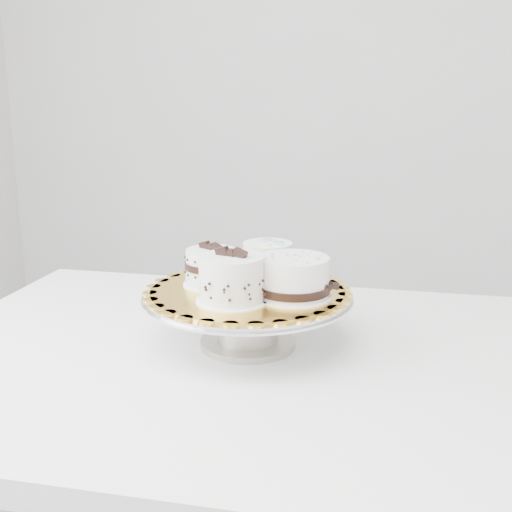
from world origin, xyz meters
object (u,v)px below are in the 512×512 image
(table, at_px, (274,391))
(cake_swirl, at_px, (231,280))
(cake_stand, at_px, (248,309))
(cake_dots, at_px, (268,260))
(cake_board, at_px, (248,291))
(cake_ribbon, at_px, (294,278))
(cake_banded, at_px, (211,268))

(table, distance_m, cake_swirl, 0.23)
(cake_stand, relative_size, cake_dots, 3.19)
(table, distance_m, cake_stand, 0.15)
(cake_board, bearing_deg, cake_dots, 84.96)
(cake_stand, bearing_deg, cake_ribbon, -5.85)
(cake_stand, relative_size, cake_swirl, 3.10)
(table, relative_size, cake_swirl, 11.75)
(table, relative_size, cake_ribbon, 8.73)
(cake_banded, height_order, cake_ribbon, cake_banded)
(table, height_order, cake_dots, cake_dots)
(cake_banded, bearing_deg, table, 9.07)
(cake_dots, bearing_deg, cake_stand, -113.98)
(cake_swirl, xyz_separation_m, cake_dots, (0.01, 0.16, -0.00))
(table, bearing_deg, cake_ribbon, 15.31)
(table, distance_m, cake_dots, 0.24)
(cake_board, relative_size, cake_swirl, 2.85)
(cake_dots, bearing_deg, cake_swirl, -111.79)
(cake_swirl, distance_m, cake_ribbon, 0.11)
(table, bearing_deg, cake_banded, 159.89)
(cake_board, bearing_deg, cake_stand, -97.13)
(cake_banded, relative_size, cake_dots, 0.99)
(table, xyz_separation_m, cake_ribbon, (0.03, 0.01, 0.21))
(table, relative_size, cake_dots, 12.07)
(table, xyz_separation_m, cake_swirl, (-0.06, -0.05, 0.21))
(cake_board, bearing_deg, cake_ribbon, -5.85)
(cake_stand, distance_m, cake_banded, 0.10)
(cake_swirl, xyz_separation_m, cake_banded, (-0.07, 0.08, -0.01))
(cake_dots, relative_size, cake_ribbon, 0.72)
(cake_swirl, distance_m, cake_banded, 0.11)
(cake_stand, bearing_deg, cake_banded, 176.33)
(cake_board, relative_size, cake_dots, 2.93)
(cake_board, xyz_separation_m, cake_ribbon, (0.09, -0.01, 0.03))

